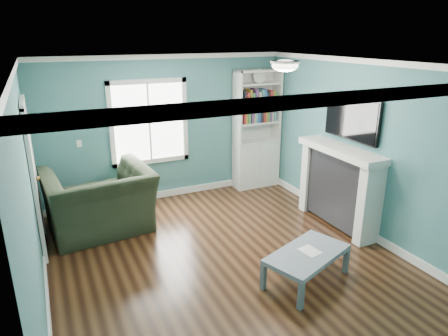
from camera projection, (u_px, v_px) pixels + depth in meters
name	position (u px, v px, depth m)	size (l,w,h in m)	color
floor	(225.00, 259.00, 5.46)	(5.00, 5.00, 0.00)	black
room_walls	(225.00, 148.00, 4.96)	(5.00, 5.00, 5.00)	#3C7675
trim	(225.00, 174.00, 5.07)	(4.50, 5.00, 2.60)	white
window	(149.00, 122.00, 7.01)	(1.40, 0.06, 1.50)	white
bookshelf	(256.00, 141.00, 7.85)	(0.90, 0.35, 2.31)	silver
fireplace	(339.00, 187.00, 6.27)	(0.44, 1.58, 1.30)	black
tv	(352.00, 118.00, 5.97)	(0.06, 1.10, 0.65)	black
door	(33.00, 177.00, 5.43)	(0.12, 0.98, 2.17)	silver
ceiling_fixture	(285.00, 65.00, 5.10)	(0.38, 0.38, 0.15)	white
light_switch	(79.00, 144.00, 6.61)	(0.08, 0.01, 0.12)	white
recliner	(98.00, 191.00, 6.06)	(1.52, 0.99, 1.33)	black
coffee_table	(307.00, 256.00, 4.88)	(1.22, 0.94, 0.39)	#545E65
paper_sheet	(310.00, 251.00, 4.90)	(0.20, 0.25, 0.00)	white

